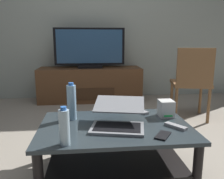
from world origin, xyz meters
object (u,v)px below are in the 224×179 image
Objects in this scene: water_bottle_far at (64,127)px; cell_phone at (163,135)px; tv_remote at (141,111)px; soundbar_remote at (176,126)px; television at (90,49)px; dining_chair at (192,80)px; coffee_table at (115,141)px; water_bottle_near at (72,102)px; laptop at (118,118)px; media_cabinet at (90,84)px; router_box at (166,108)px.

cell_phone is at bearing 5.67° from water_bottle_far.
soundbar_remote is at bearing -93.57° from tv_remote.
television is at bearing 134.68° from cell_phone.
coffee_table is at bearing -133.61° from dining_chair.
water_bottle_far is 0.76m from soundbar_remote.
water_bottle_near is at bearing 153.50° from coffee_table.
laptop is at bearing -85.69° from television.
tv_remote is at bearing 44.37° from water_bottle_far.
water_bottle_near is 1.24× the size of water_bottle_far.
soundbar_remote is at bearing -76.41° from media_cabinet.
television is (-0.15, 2.19, 0.57)m from coffee_table.
coffee_table is at bearing -86.13° from television.
media_cabinet is at bearing 134.60° from cell_phone.
media_cabinet is at bearing 90.00° from television.
media_cabinet is at bearing 93.83° from coffee_table.
dining_chair is (1.22, -1.06, -0.33)m from television.
television is at bearing -90.00° from media_cabinet.
soundbar_remote is at bearing -76.29° from television.
laptop is at bearing -132.45° from dining_chair.
media_cabinet is (-0.15, 2.21, -0.00)m from coffee_table.
coffee_table is 0.65× the size of media_cabinet.
television reaches higher than coffee_table.
dining_chair is at bearing 45.30° from water_bottle_far.
tv_remote and soundbar_remote have the same top height.
coffee_table is 0.43m from water_bottle_near.
water_bottle_far is at bearing -139.62° from cell_phone.
television is 6.90× the size of soundbar_remote.
cell_phone is at bearing -113.98° from tv_remote.
water_bottle_far is at bearing -149.77° from router_box.
television reaches higher than laptop.
tv_remote is at bearing 11.95° from water_bottle_near.
water_bottle_near reaches higher than media_cabinet.
television is 8.51× the size of router_box.
water_bottle_far reaches higher than media_cabinet.
media_cabinet is 2.51m from water_bottle_far.
dining_chair reaches higher than water_bottle_far.
television is 7.89× the size of cell_phone.
television is 2.49m from cell_phone.
tv_remote is at bearing 78.57° from soundbar_remote.
media_cabinet is 1.83× the size of dining_chair.
dining_chair is at bearing 46.39° from coffee_table.
cell_phone is (-0.14, -0.37, -0.06)m from router_box.
water_bottle_near reaches higher than router_box.
tv_remote is at bearing 52.68° from laptop.
cell_phone is at bearing -39.27° from coffee_table.
tv_remote is (0.39, -1.92, -0.44)m from television.
water_bottle_near reaches higher than tv_remote.
media_cabinet is at bearing 85.95° from water_bottle_far.
television is 2.15m from router_box.
dining_chair is (1.22, -1.08, 0.24)m from media_cabinet.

